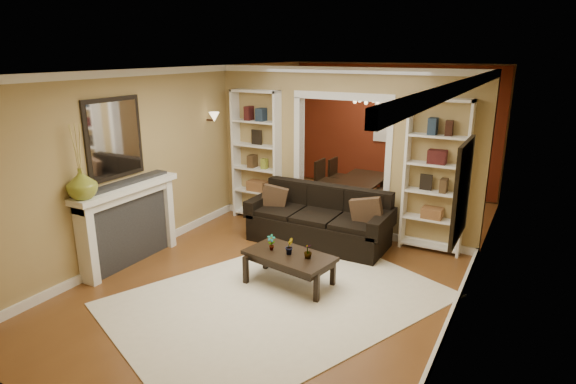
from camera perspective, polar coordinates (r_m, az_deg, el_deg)
The scene contains 30 objects.
floor at distance 7.32m, azimuth 2.55°, elevation -7.30°, with size 8.00×8.00×0.00m, color brown.
ceiling at distance 6.70m, azimuth 2.85°, elevation 14.34°, with size 8.00×8.00×0.00m, color white.
wall_back at distance 10.57m, azimuth 12.29°, elevation 7.40°, with size 8.00×8.00×0.00m, color tan.
wall_front at distance 3.89m, azimuth -24.39°, elevation -9.33°, with size 8.00×8.00×0.00m, color tan.
wall_left at distance 8.10m, azimuth -11.84°, elevation 4.74°, with size 8.00×8.00×0.00m, color tan.
wall_right at distance 6.28m, azimuth 21.50°, elevation 0.56°, with size 8.00×8.00×0.00m, color tan.
partition_wall at distance 7.96m, azimuth 6.48°, elevation 4.79°, with size 4.50×0.15×2.70m, color tan.
red_back_panel at distance 10.54m, azimuth 12.23°, elevation 7.22°, with size 4.44×0.04×2.64m, color maroon.
dining_window at distance 10.47m, azimuth 12.24°, elevation 8.43°, with size 0.78×0.03×0.98m, color #8CA5CC.
area_rug at distance 6.04m, azimuth -1.10°, elevation -12.64°, with size 2.73×3.82×0.01m, color silver.
sofa at distance 7.56m, azimuth 3.65°, elevation -2.96°, with size 2.24×0.97×0.87m, color black.
pillow_left at distance 7.83m, azimuth -1.65°, elevation -0.77°, with size 0.40×0.11×0.40m, color #4F3721.
pillow_right at distance 7.20m, azimuth 9.35°, elevation -2.34°, with size 0.46×0.13×0.46m, color #4F3721.
coffee_table at distance 6.32m, azimuth 0.14°, elevation -9.14°, with size 1.14×0.62×0.43m, color black.
plant_left at distance 6.30m, azimuth -2.00°, elevation -6.00°, with size 0.11×0.08×0.21m, color #336626.
plant_center at distance 6.18m, azimuth 0.14°, elevation -6.46°, with size 0.12×0.09×0.21m, color #336626.
plant_right at distance 6.08m, azimuth 2.37°, elevation -7.04°, with size 0.10×0.10×0.18m, color #336626.
bookshelf_left at distance 8.54m, azimuth -3.69°, elevation 4.29°, with size 0.90×0.30×2.30m, color white.
bookshelf_right at distance 7.41m, azimuth 17.08°, elevation 1.70°, with size 0.90×0.30×2.30m, color white.
fireplace at distance 7.15m, azimuth -18.21°, elevation -3.72°, with size 0.32×1.70×1.16m, color white.
vase at distance 6.50m, azimuth -23.25°, elevation 0.92°, with size 0.37×0.37×0.39m, color olive.
mirror at distance 6.95m, azimuth -19.91°, elevation 5.99°, with size 0.03×0.95×1.10m, color silver.
wall_sconce at distance 8.38m, azimuth -9.07°, elevation 8.60°, with size 0.18×0.18×0.22m, color #FFE0A5.
framed_art at distance 5.27m, azimuth 19.84°, elevation 0.11°, with size 0.04×0.85×1.05m, color black.
dining_table at distance 9.62m, azimuth 8.79°, elevation 0.05°, with size 0.83×1.48×0.52m, color black.
dining_chair_nw at distance 9.49m, azimuth 5.10°, elevation 1.15°, with size 0.45×0.45×0.90m, color black.
dining_chair_ne at distance 9.15m, azimuth 11.42°, elevation -0.07°, with size 0.39×0.39×0.79m, color black.
dining_chair_sw at distance 10.04m, azimuth 6.46°, elevation 1.72°, with size 0.40×0.40×0.82m, color black.
dining_chair_se at distance 9.69m, azimuth 12.50°, elevation 1.09°, with size 0.44×0.44×0.89m, color black.
chandelier at distance 9.25m, azimuth 10.19°, elevation 10.46°, with size 0.50×0.50×0.30m, color #311C16.
Camera 1 is at (2.91, -6.03, 2.94)m, focal length 30.00 mm.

